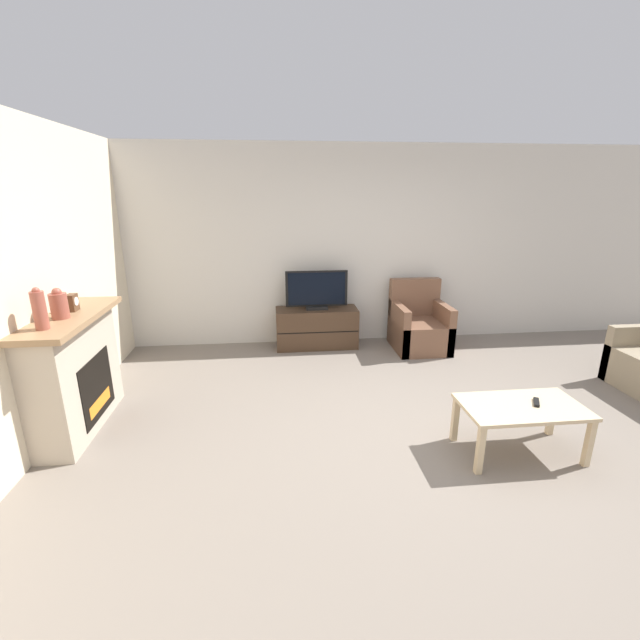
{
  "coord_description": "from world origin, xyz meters",
  "views": [
    {
      "loc": [
        -1.36,
        -3.24,
        2.1
      ],
      "look_at": [
        -0.92,
        0.83,
        0.85
      ],
      "focal_mm": 24.0,
      "sensor_mm": 36.0,
      "label": 1
    }
  ],
  "objects_px": {
    "mantel_vase_centre_left": "(59,305)",
    "mantel_vase_left": "(39,310)",
    "fireplace": "(75,372)",
    "armchair": "(419,327)",
    "coffee_table": "(522,412)",
    "remote": "(536,402)",
    "tv_stand": "(317,328)",
    "tv": "(317,291)",
    "mantel_clock": "(72,303)"
  },
  "relations": [
    {
      "from": "mantel_vase_left",
      "to": "mantel_clock",
      "type": "height_order",
      "value": "mantel_vase_left"
    },
    {
      "from": "tv",
      "to": "mantel_vase_centre_left",
      "type": "bearing_deg",
      "value": -139.81
    },
    {
      "from": "mantel_vase_left",
      "to": "remote",
      "type": "xyz_separation_m",
      "value": [
        3.87,
        -0.4,
        -0.79
      ]
    },
    {
      "from": "armchair",
      "to": "tv",
      "type": "bearing_deg",
      "value": 171.87
    },
    {
      "from": "coffee_table",
      "to": "tv_stand",
      "type": "bearing_deg",
      "value": 117.47
    },
    {
      "from": "mantel_vase_left",
      "to": "mantel_clock",
      "type": "xyz_separation_m",
      "value": [
        0.0,
        0.53,
        -0.08
      ]
    },
    {
      "from": "tv_stand",
      "to": "armchair",
      "type": "xyz_separation_m",
      "value": [
        1.39,
        -0.2,
        0.02
      ]
    },
    {
      "from": "fireplace",
      "to": "tv",
      "type": "bearing_deg",
      "value": 38.55
    },
    {
      "from": "mantel_clock",
      "to": "tv_stand",
      "type": "bearing_deg",
      "value": 36.78
    },
    {
      "from": "mantel_clock",
      "to": "armchair",
      "type": "relative_size",
      "value": 0.16
    },
    {
      "from": "fireplace",
      "to": "mantel_clock",
      "type": "relative_size",
      "value": 8.76
    },
    {
      "from": "mantel_clock",
      "to": "tv",
      "type": "distance_m",
      "value": 2.94
    },
    {
      "from": "fireplace",
      "to": "coffee_table",
      "type": "distance_m",
      "value": 3.85
    },
    {
      "from": "fireplace",
      "to": "tv_stand",
      "type": "bearing_deg",
      "value": 38.58
    },
    {
      "from": "fireplace",
      "to": "remote",
      "type": "bearing_deg",
      "value": -11.61
    },
    {
      "from": "tv_stand",
      "to": "armchair",
      "type": "height_order",
      "value": "armchair"
    },
    {
      "from": "mantel_vase_left",
      "to": "mantel_vase_centre_left",
      "type": "bearing_deg",
      "value": 90.0
    },
    {
      "from": "mantel_vase_left",
      "to": "mantel_vase_centre_left",
      "type": "distance_m",
      "value": 0.3
    },
    {
      "from": "mantel_clock",
      "to": "tv",
      "type": "bearing_deg",
      "value": 36.75
    },
    {
      "from": "fireplace",
      "to": "tv",
      "type": "xyz_separation_m",
      "value": [
        2.36,
        1.88,
        0.24
      ]
    },
    {
      "from": "tv_stand",
      "to": "remote",
      "type": "height_order",
      "value": "tv_stand"
    },
    {
      "from": "fireplace",
      "to": "remote",
      "type": "relative_size",
      "value": 8.73
    },
    {
      "from": "fireplace",
      "to": "armchair",
      "type": "relative_size",
      "value": 1.43
    },
    {
      "from": "mantel_vase_centre_left",
      "to": "armchair",
      "type": "height_order",
      "value": "mantel_vase_centre_left"
    },
    {
      "from": "fireplace",
      "to": "mantel_vase_left",
      "type": "height_order",
      "value": "mantel_vase_left"
    },
    {
      "from": "coffee_table",
      "to": "remote",
      "type": "bearing_deg",
      "value": 7.77
    },
    {
      "from": "mantel_vase_centre_left",
      "to": "tv_stand",
      "type": "distance_m",
      "value": 3.2
    },
    {
      "from": "mantel_vase_centre_left",
      "to": "mantel_vase_left",
      "type": "bearing_deg",
      "value": -90.0
    },
    {
      "from": "fireplace",
      "to": "mantel_vase_centre_left",
      "type": "distance_m",
      "value": 0.65
    },
    {
      "from": "mantel_clock",
      "to": "armchair",
      "type": "height_order",
      "value": "mantel_clock"
    },
    {
      "from": "mantel_vase_left",
      "to": "coffee_table",
      "type": "height_order",
      "value": "mantel_vase_left"
    },
    {
      "from": "remote",
      "to": "tv_stand",
      "type": "bearing_deg",
      "value": 148.93
    },
    {
      "from": "tv",
      "to": "coffee_table",
      "type": "height_order",
      "value": "tv"
    },
    {
      "from": "coffee_table",
      "to": "mantel_vase_left",
      "type": "bearing_deg",
      "value": 173.57
    },
    {
      "from": "armchair",
      "to": "mantel_clock",
      "type": "bearing_deg",
      "value": -157.46
    },
    {
      "from": "mantel_vase_centre_left",
      "to": "remote",
      "type": "distance_m",
      "value": 4.0
    },
    {
      "from": "fireplace",
      "to": "mantel_clock",
      "type": "bearing_deg",
      "value": 82.43
    },
    {
      "from": "tv_stand",
      "to": "coffee_table",
      "type": "height_order",
      "value": "tv_stand"
    },
    {
      "from": "armchair",
      "to": "remote",
      "type": "bearing_deg",
      "value": -86.75
    },
    {
      "from": "mantel_vase_left",
      "to": "coffee_table",
      "type": "xyz_separation_m",
      "value": [
        3.74,
        -0.42,
        -0.86
      ]
    },
    {
      "from": "tv",
      "to": "coffee_table",
      "type": "xyz_separation_m",
      "value": [
        1.4,
        -2.69,
        -0.41
      ]
    },
    {
      "from": "mantel_vase_left",
      "to": "remote",
      "type": "bearing_deg",
      "value": -5.96
    },
    {
      "from": "armchair",
      "to": "fireplace",
      "type": "bearing_deg",
      "value": -155.85
    },
    {
      "from": "mantel_vase_left",
      "to": "remote",
      "type": "relative_size",
      "value": 2.2
    },
    {
      "from": "armchair",
      "to": "remote",
      "type": "distance_m",
      "value": 2.49
    },
    {
      "from": "tv",
      "to": "coffee_table",
      "type": "distance_m",
      "value": 3.06
    },
    {
      "from": "mantel_vase_centre_left",
      "to": "armchair",
      "type": "distance_m",
      "value": 4.23
    },
    {
      "from": "remote",
      "to": "mantel_vase_left",
      "type": "bearing_deg",
      "value": -156.77
    },
    {
      "from": "mantel_vase_left",
      "to": "tv",
      "type": "relative_size",
      "value": 0.39
    },
    {
      "from": "mantel_clock",
      "to": "tv",
      "type": "xyz_separation_m",
      "value": [
        2.34,
        1.75,
        -0.36
      ]
    }
  ]
}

